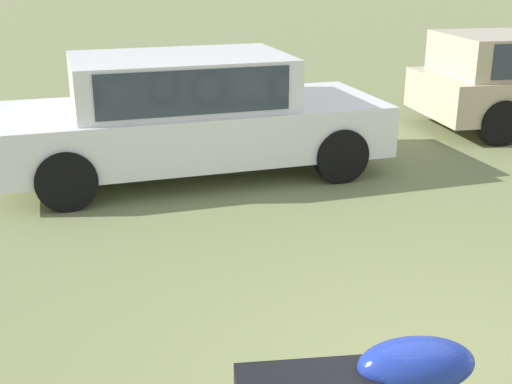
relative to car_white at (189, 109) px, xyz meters
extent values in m
ellipsoid|color=navy|center=(-0.92, -5.43, 0.06)|extent=(0.58, 0.41, 0.24)
cube|color=black|center=(-1.37, -5.27, 0.00)|extent=(0.65, 0.42, 0.10)
cube|color=silver|center=(0.07, -0.01, -0.25)|extent=(4.69, 2.37, 0.60)
cube|color=silver|center=(-0.08, 0.01, 0.33)|extent=(2.66, 1.91, 0.60)
cube|color=#2D3842|center=(-0.08, 0.01, 0.35)|extent=(2.30, 1.89, 0.48)
cylinder|color=black|center=(1.71, 0.58, -0.48)|extent=(0.66, 0.31, 0.64)
cylinder|color=black|center=(1.48, -1.04, -0.48)|extent=(0.66, 0.31, 0.64)
cylinder|color=black|center=(-1.35, 1.02, -0.48)|extent=(0.66, 0.31, 0.64)
cylinder|color=black|center=(-1.58, -0.60, -0.48)|extent=(0.66, 0.31, 0.64)
cylinder|color=black|center=(4.72, 0.94, -0.48)|extent=(0.67, 0.36, 0.64)
cylinder|color=black|center=(4.35, -0.62, -0.48)|extent=(0.67, 0.36, 0.64)
camera|label=1|loc=(-2.58, -7.34, 1.73)|focal=46.72mm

